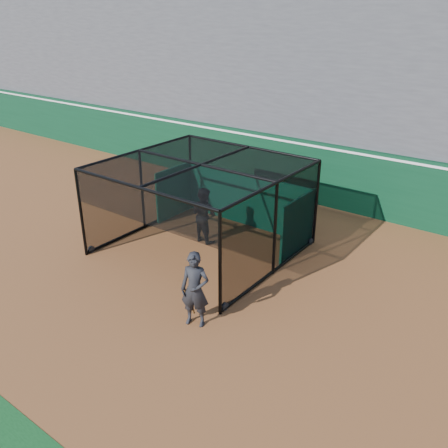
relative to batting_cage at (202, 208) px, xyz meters
The scene contains 6 objects.
ground 2.91m from the batting_cage, 84.96° to the right, with size 120.00×120.00×0.00m, color brown.
outfield_wall 5.97m from the batting_cage, 87.86° to the left, with size 50.00×0.50×2.50m.
grandstand 10.21m from the batting_cage, 88.69° to the left, with size 50.00×7.85×8.95m.
batting_cage is the anchor object (origin of this frame).
batter 0.77m from the batting_cage, 125.53° to the left, with size 0.91×0.71×1.87m, color black.
on_deck_player 4.13m from the batting_cage, 53.22° to the right, with size 0.83×0.69×1.96m.
Camera 1 is at (8.64, -8.11, 7.09)m, focal length 38.00 mm.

